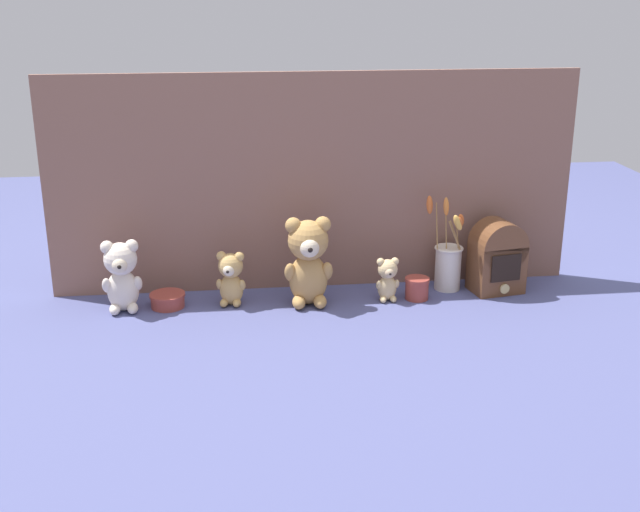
# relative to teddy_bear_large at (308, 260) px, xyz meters

# --- Properties ---
(ground_plane) EXTENTS (4.00, 4.00, 0.00)m
(ground_plane) POSITION_rel_teddy_bear_large_xyz_m (0.04, 0.01, -0.16)
(ground_plane) COLOR #4C5184
(backdrop_wall) EXTENTS (1.79, 0.02, 0.74)m
(backdrop_wall) POSITION_rel_teddy_bear_large_xyz_m (0.04, 0.17, 0.21)
(backdrop_wall) COLOR #845B4C
(backdrop_wall) RESTS_ON ground
(teddy_bear_large) EXTENTS (0.16, 0.15, 0.30)m
(teddy_bear_large) POSITION_rel_teddy_bear_large_xyz_m (0.00, 0.00, 0.00)
(teddy_bear_large) COLOR tan
(teddy_bear_large) RESTS_ON ground
(teddy_bear_medium) EXTENTS (0.13, 0.12, 0.24)m
(teddy_bear_medium) POSITION_rel_teddy_bear_large_xyz_m (-0.60, 0.02, -0.03)
(teddy_bear_medium) COLOR beige
(teddy_bear_medium) RESTS_ON ground
(teddy_bear_small) EXTENTS (0.10, 0.09, 0.18)m
(teddy_bear_small) POSITION_rel_teddy_bear_large_xyz_m (-0.25, 0.03, -0.06)
(teddy_bear_small) COLOR tan
(teddy_bear_small) RESTS_ON ground
(teddy_bear_tiny) EXTENTS (0.08, 0.08, 0.15)m
(teddy_bear_tiny) POSITION_rel_teddy_bear_large_xyz_m (0.26, 0.00, -0.08)
(teddy_bear_tiny) COLOR #DBBC84
(teddy_bear_tiny) RESTS_ON ground
(flower_vase) EXTENTS (0.14, 0.13, 0.34)m
(flower_vase) POSITION_rel_teddy_bear_large_xyz_m (0.49, 0.08, -0.06)
(flower_vase) COLOR silver
(flower_vase) RESTS_ON ground
(vintage_radio) EXTENTS (0.19, 0.15, 0.25)m
(vintage_radio) POSITION_rel_teddy_bear_large_xyz_m (0.65, 0.05, -0.03)
(vintage_radio) COLOR brown
(vintage_radio) RESTS_ON ground
(decorative_tin_tall) EXTENTS (0.12, 0.12, 0.05)m
(decorative_tin_tall) POSITION_rel_teddy_bear_large_xyz_m (-0.46, 0.03, -0.13)
(decorative_tin_tall) COLOR #993D33
(decorative_tin_tall) RESTS_ON ground
(decorative_tin_short) EXTENTS (0.08, 0.08, 0.07)m
(decorative_tin_short) POSITION_rel_teddy_bear_large_xyz_m (0.37, 0.00, -0.12)
(decorative_tin_short) COLOR #993D33
(decorative_tin_short) RESTS_ON ground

